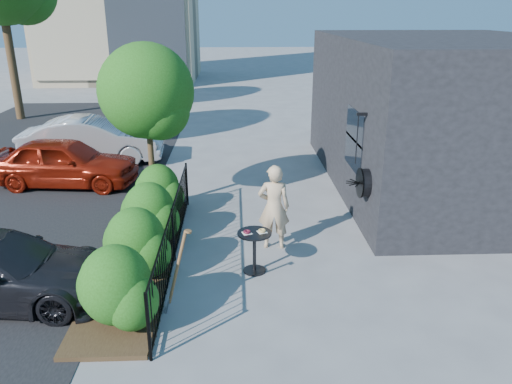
{
  "coord_description": "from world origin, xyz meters",
  "views": [
    {
      "loc": [
        -0.26,
        -8.84,
        4.65
      ],
      "look_at": [
        0.13,
        0.58,
        1.2
      ],
      "focal_mm": 35.0,
      "sensor_mm": 36.0,
      "label": 1
    }
  ],
  "objects_px": {
    "woman": "(274,207)",
    "shovel": "(175,275)",
    "patio_tree": "(149,97)",
    "cafe_table": "(254,245)",
    "car_silver": "(92,140)",
    "car_red": "(64,162)"
  },
  "relations": [
    {
      "from": "patio_tree",
      "to": "shovel",
      "type": "xyz_separation_m",
      "value": [
        0.98,
        -4.51,
        -2.11
      ]
    },
    {
      "from": "patio_tree",
      "to": "car_silver",
      "type": "xyz_separation_m",
      "value": [
        -2.62,
        4.16,
        -2.04
      ]
    },
    {
      "from": "woman",
      "to": "shovel",
      "type": "bearing_deg",
      "value": 56.48
    },
    {
      "from": "patio_tree",
      "to": "woman",
      "type": "xyz_separation_m",
      "value": [
        2.73,
        -2.24,
        -1.87
      ]
    },
    {
      "from": "cafe_table",
      "to": "car_silver",
      "type": "distance_m",
      "value": 8.9
    },
    {
      "from": "patio_tree",
      "to": "woman",
      "type": "height_order",
      "value": "patio_tree"
    },
    {
      "from": "cafe_table",
      "to": "car_red",
      "type": "xyz_separation_m",
      "value": [
        -5.08,
        5.15,
        0.12
      ]
    },
    {
      "from": "shovel",
      "to": "car_red",
      "type": "height_order",
      "value": "shovel"
    },
    {
      "from": "shovel",
      "to": "car_red",
      "type": "distance_m",
      "value": 7.42
    },
    {
      "from": "shovel",
      "to": "car_red",
      "type": "xyz_separation_m",
      "value": [
        -3.77,
        6.4,
        0.03
      ]
    },
    {
      "from": "patio_tree",
      "to": "woman",
      "type": "distance_m",
      "value": 3.99
    },
    {
      "from": "woman",
      "to": "car_silver",
      "type": "distance_m",
      "value": 8.34
    },
    {
      "from": "cafe_table",
      "to": "car_red",
      "type": "relative_size",
      "value": 0.21
    },
    {
      "from": "patio_tree",
      "to": "cafe_table",
      "type": "xyz_separation_m",
      "value": [
        2.29,
        -3.26,
        -2.21
      ]
    },
    {
      "from": "shovel",
      "to": "patio_tree",
      "type": "bearing_deg",
      "value": 102.22
    },
    {
      "from": "woman",
      "to": "car_silver",
      "type": "bearing_deg",
      "value": -46.1
    },
    {
      "from": "patio_tree",
      "to": "cafe_table",
      "type": "bearing_deg",
      "value": -54.9
    },
    {
      "from": "patio_tree",
      "to": "car_red",
      "type": "height_order",
      "value": "patio_tree"
    },
    {
      "from": "shovel",
      "to": "car_silver",
      "type": "distance_m",
      "value": 9.39
    },
    {
      "from": "patio_tree",
      "to": "car_red",
      "type": "xyz_separation_m",
      "value": [
        -2.79,
        1.88,
        -2.08
      ]
    },
    {
      "from": "woman",
      "to": "cafe_table",
      "type": "bearing_deg",
      "value": 71.11
    },
    {
      "from": "patio_tree",
      "to": "cafe_table",
      "type": "relative_size",
      "value": 4.6
    }
  ]
}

